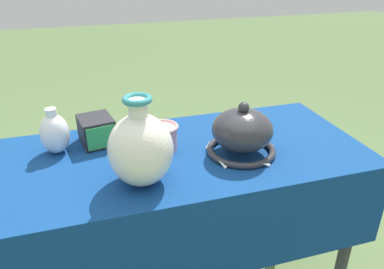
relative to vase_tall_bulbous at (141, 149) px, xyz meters
The scene contains 6 objects.
display_table 0.29m from the vase_tall_bulbous, 38.44° to the left, with size 1.28×0.58×0.77m.
vase_tall_bulbous is the anchor object (origin of this frame).
vase_dome_bell 0.36m from the vase_tall_bulbous, 12.78° to the left, with size 0.24×0.25×0.19m.
mosaic_tile_box 0.32m from the vase_tall_bulbous, 110.23° to the left, with size 0.13×0.15×0.10m.
jar_round_porcelain 0.37m from the vase_tall_bulbous, 132.72° to the left, with size 0.10×0.10×0.16m.
cup_wide_rose 0.22m from the vase_tall_bulbous, 60.50° to the left, with size 0.11×0.11×0.09m.
Camera 1 is at (-0.29, -1.09, 1.39)m, focal length 35.00 mm.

